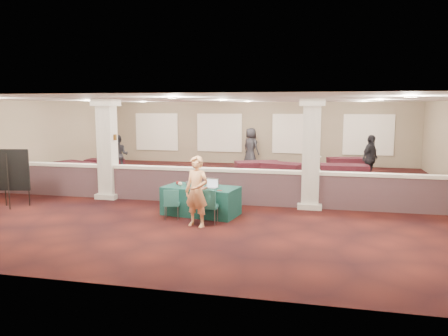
% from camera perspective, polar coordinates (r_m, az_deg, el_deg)
% --- Properties ---
extents(ground, '(16.00, 16.00, 0.00)m').
position_cam_1_polar(ground, '(15.10, -0.17, -3.35)').
color(ground, '#401410').
rests_on(ground, ground).
extents(wall_back, '(16.00, 0.04, 3.20)m').
position_cam_1_polar(wall_back, '(22.71, 4.35, 4.56)').
color(wall_back, '#83745A').
rests_on(wall_back, ground).
extents(wall_front, '(16.00, 0.04, 3.20)m').
position_cam_1_polar(wall_front, '(7.36, -14.22, -3.11)').
color(wall_front, '#83745A').
rests_on(wall_front, ground).
extents(wall_left, '(0.04, 16.00, 3.20)m').
position_cam_1_polar(wall_left, '(18.38, -25.32, 2.97)').
color(wall_left, '#83745A').
rests_on(wall_left, ground).
extents(ceiling, '(16.00, 16.00, 0.02)m').
position_cam_1_polar(ceiling, '(14.80, -0.17, 8.89)').
color(ceiling, silver).
rests_on(ceiling, wall_back).
extents(partition_wall, '(15.60, 0.28, 1.10)m').
position_cam_1_polar(partition_wall, '(13.56, -1.58, -2.23)').
color(partition_wall, '#553940').
rests_on(partition_wall, ground).
extents(column_left, '(0.72, 0.72, 3.20)m').
position_cam_1_polar(column_left, '(14.67, -14.98, 2.50)').
color(column_left, white).
rests_on(column_left, ground).
extents(column_right, '(0.72, 0.72, 3.20)m').
position_cam_1_polar(column_right, '(13.00, 11.33, 1.94)').
color(column_right, white).
rests_on(column_right, ground).
extents(sconce_left, '(0.12, 0.12, 0.18)m').
position_cam_1_polar(sconce_left, '(14.77, -16.00, 3.92)').
color(sconce_left, brown).
rests_on(sconce_left, column_left).
extents(sconce_right, '(0.12, 0.12, 0.18)m').
position_cam_1_polar(sconce_right, '(14.51, -14.05, 3.92)').
color(sconce_right, brown).
rests_on(sconce_right, column_left).
extents(near_table, '(2.19, 1.36, 0.78)m').
position_cam_1_polar(near_table, '(12.16, -3.03, -4.29)').
color(near_table, '#103B3A').
rests_on(near_table, ground).
extents(conf_chair_main, '(0.47, 0.47, 0.90)m').
position_cam_1_polar(conf_chair_main, '(11.16, -2.06, -4.66)').
color(conf_chair_main, '#1F555B').
rests_on(conf_chair_main, ground).
extents(conf_chair_side, '(0.50, 0.50, 0.82)m').
position_cam_1_polar(conf_chair_side, '(11.68, -6.86, -4.38)').
color(conf_chair_side, '#1F555B').
rests_on(conf_chair_side, ground).
extents(easel_board, '(1.02, 0.58, 1.75)m').
position_cam_1_polar(easel_board, '(14.31, -25.95, -0.31)').
color(easel_board, black).
rests_on(easel_board, ground).
extents(woman, '(0.74, 0.60, 1.78)m').
position_cam_1_polar(woman, '(10.89, -3.58, -3.08)').
color(woman, '#FFA56E').
rests_on(woman, ground).
extents(far_table_front_left, '(1.99, 1.47, 0.72)m').
position_cam_1_polar(far_table_front_left, '(18.88, -18.71, -0.35)').
color(far_table_front_left, black).
rests_on(far_table_front_left, ground).
extents(far_table_front_center, '(2.02, 1.42, 0.74)m').
position_cam_1_polar(far_table_front_center, '(17.70, 7.21, -0.50)').
color(far_table_front_center, black).
rests_on(far_table_front_center, ground).
extents(far_table_front_right, '(1.85, 0.98, 0.74)m').
position_cam_1_polar(far_table_front_right, '(17.65, 15.42, -0.76)').
color(far_table_front_right, black).
rests_on(far_table_front_right, ground).
extents(far_table_back_left, '(1.64, 0.90, 0.65)m').
position_cam_1_polar(far_table_back_left, '(20.17, -15.32, 0.20)').
color(far_table_back_left, black).
rests_on(far_table_back_left, ground).
extents(far_table_back_center, '(2.02, 1.49, 0.74)m').
position_cam_1_polar(far_table_back_center, '(18.00, 4.42, -0.32)').
color(far_table_back_center, black).
rests_on(far_table_back_center, ground).
extents(far_table_back_right, '(1.76, 1.17, 0.65)m').
position_cam_1_polar(far_table_back_right, '(20.72, 15.61, 0.40)').
color(far_table_back_right, black).
rests_on(far_table_back_right, ground).
extents(attendee_a, '(0.91, 0.60, 1.75)m').
position_cam_1_polar(attendee_a, '(19.67, -13.58, 1.68)').
color(attendee_a, black).
rests_on(attendee_a, ground).
extents(attendee_b, '(1.00, 1.07, 1.58)m').
position_cam_1_polar(attendee_b, '(14.60, 11.39, -0.76)').
color(attendee_b, silver).
rests_on(attendee_b, ground).
extents(attendee_c, '(1.04, 1.21, 1.88)m').
position_cam_1_polar(attendee_c, '(18.11, 18.54, 1.16)').
color(attendee_c, black).
rests_on(attendee_c, ground).
extents(attendee_d, '(1.07, 0.97, 1.92)m').
position_cam_1_polar(attendee_d, '(21.80, 3.52, 2.73)').
color(attendee_d, black).
rests_on(attendee_d, ground).
extents(laptop_base, '(0.39, 0.30, 0.02)m').
position_cam_1_polar(laptop_base, '(11.90, -1.76, -2.58)').
color(laptop_base, '#B7B8BC').
rests_on(laptop_base, near_table).
extents(laptop_screen, '(0.35, 0.07, 0.24)m').
position_cam_1_polar(laptop_screen, '(11.98, -1.52, -1.88)').
color(laptop_screen, '#B7B8BC').
rests_on(laptop_screen, near_table).
extents(screen_glow, '(0.32, 0.06, 0.20)m').
position_cam_1_polar(screen_glow, '(11.98, -1.53, -1.96)').
color(screen_glow, silver).
rests_on(screen_glow, near_table).
extents(knitting, '(0.48, 0.39, 0.03)m').
position_cam_1_polar(knitting, '(11.82, -3.38, -2.63)').
color(knitting, '#B84B1D').
rests_on(knitting, near_table).
extents(yarn_cream, '(0.12, 0.12, 0.12)m').
position_cam_1_polar(yarn_cream, '(12.24, -5.76, -2.08)').
color(yarn_cream, beige).
rests_on(yarn_cream, near_table).
extents(yarn_red, '(0.11, 0.11, 0.11)m').
position_cam_1_polar(yarn_red, '(12.46, -6.06, -1.93)').
color(yarn_red, maroon).
rests_on(yarn_red, near_table).
extents(yarn_grey, '(0.11, 0.11, 0.11)m').
position_cam_1_polar(yarn_grey, '(12.40, -4.81, -1.95)').
color(yarn_grey, '#46464B').
rests_on(yarn_grey, near_table).
extents(scissors, '(0.13, 0.05, 0.01)m').
position_cam_1_polar(scissors, '(11.53, -0.56, -2.94)').
color(scissors, '#B31513').
rests_on(scissors, near_table).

